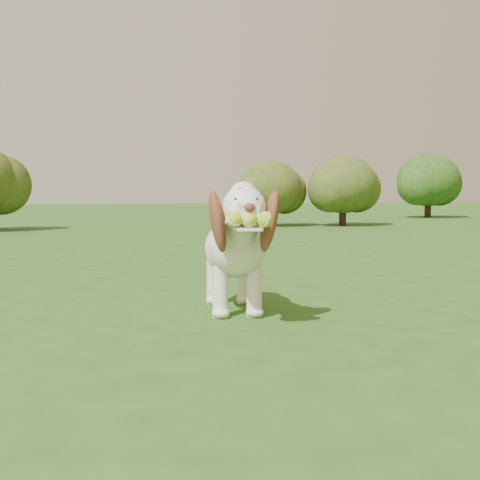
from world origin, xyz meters
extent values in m
plane|color=#264B15|center=(0.00, 0.00, 0.00)|extent=(80.00, 80.00, 0.00)
ellipsoid|color=white|center=(-0.30, -0.07, 0.33)|extent=(0.38, 0.62, 0.31)
ellipsoid|color=white|center=(-0.33, -0.29, 0.37)|extent=(0.34, 0.34, 0.30)
ellipsoid|color=white|center=(-0.27, 0.13, 0.33)|extent=(0.31, 0.31, 0.27)
cylinder|color=white|center=(-0.35, -0.40, 0.45)|extent=(0.19, 0.26, 0.23)
sphere|color=white|center=(-0.37, -0.51, 0.56)|extent=(0.24, 0.24, 0.21)
sphere|color=white|center=(-0.37, -0.49, 0.62)|extent=(0.16, 0.16, 0.14)
cube|color=white|center=(-0.39, -0.63, 0.56)|extent=(0.11, 0.14, 0.06)
ellipsoid|color=#592D28|center=(-0.40, -0.69, 0.57)|extent=(0.05, 0.04, 0.04)
cube|color=white|center=(-0.39, -0.64, 0.47)|extent=(0.13, 0.15, 0.01)
ellipsoid|color=brown|center=(-0.49, -0.48, 0.50)|extent=(0.14, 0.20, 0.32)
ellipsoid|color=brown|center=(-0.25, -0.52, 0.50)|extent=(0.14, 0.21, 0.32)
cylinder|color=white|center=(-0.25, 0.25, 0.36)|extent=(0.07, 0.15, 0.12)
cylinder|color=white|center=(-0.42, -0.26, 0.13)|extent=(0.09, 0.09, 0.26)
cylinder|color=white|center=(-0.25, -0.28, 0.13)|extent=(0.09, 0.09, 0.26)
cylinder|color=white|center=(-0.36, 0.13, 0.13)|extent=(0.09, 0.09, 0.26)
cylinder|color=white|center=(-0.19, 0.10, 0.13)|extent=(0.09, 0.09, 0.26)
sphere|color=#B6CA33|center=(-0.46, -0.67, 0.52)|extent=(0.08, 0.08, 0.07)
sphere|color=#B6CA33|center=(-0.40, -0.68, 0.52)|extent=(0.08, 0.08, 0.07)
sphere|color=#B6CA33|center=(-0.33, -0.69, 0.52)|extent=(0.08, 0.08, 0.07)
cylinder|color=#382314|center=(8.42, 11.20, 0.28)|extent=(0.18, 0.18, 0.56)
ellipsoid|color=#164816|center=(8.42, 11.20, 1.03)|extent=(1.69, 1.69, 1.44)
cylinder|color=#382314|center=(4.24, 7.90, 0.23)|extent=(0.14, 0.14, 0.45)
ellipsoid|color=#164816|center=(4.24, 7.90, 0.83)|extent=(1.36, 1.36, 1.16)
cylinder|color=#382314|center=(2.77, 8.13, 0.21)|extent=(0.13, 0.13, 0.42)
ellipsoid|color=#164816|center=(2.77, 8.13, 0.76)|extent=(1.25, 1.25, 1.06)
camera|label=1|loc=(-1.18, -3.20, 0.63)|focal=45.00mm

